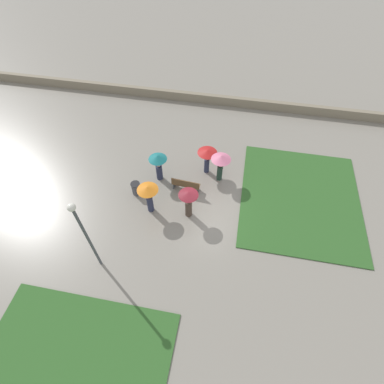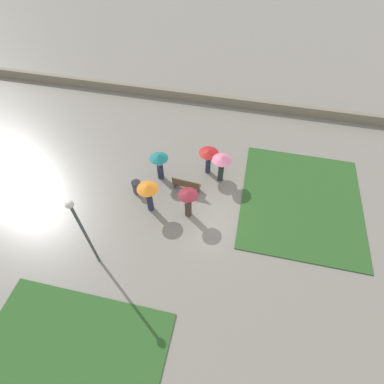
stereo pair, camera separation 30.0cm
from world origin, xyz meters
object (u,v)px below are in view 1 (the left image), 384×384
at_px(lamp_post, 83,230).
at_px(crowd_person_red, 207,155).
at_px(crowd_person_maroon, 188,200).
at_px(crowd_person_orange, 148,193).
at_px(park_bench, 186,185).
at_px(crowd_person_pink, 221,161).
at_px(crowd_person_teal, 158,162).
at_px(trash_bin, 136,188).

xyz_separation_m(lamp_post, crowd_person_red, (-3.99, -6.81, -1.65)).
xyz_separation_m(crowd_person_maroon, crowd_person_red, (-0.44, -3.27, 0.03)).
bearing_deg(crowd_person_orange, park_bench, -27.80).
bearing_deg(crowd_person_pink, crowd_person_orange, 162.77).
bearing_deg(crowd_person_teal, lamp_post, -148.79).
height_order(lamp_post, crowd_person_red, lamp_post).
height_order(park_bench, lamp_post, lamp_post).
height_order(trash_bin, crowd_person_teal, crowd_person_teal).
bearing_deg(crowd_person_maroon, crowd_person_red, -47.96).
bearing_deg(crowd_person_red, crowd_person_teal, 35.78).
relative_size(crowd_person_maroon, crowd_person_red, 1.09).
height_order(trash_bin, crowd_person_maroon, crowd_person_maroon).
xyz_separation_m(trash_bin, crowd_person_orange, (-1.10, 0.98, 1.02)).
xyz_separation_m(crowd_person_teal, crowd_person_maroon, (-2.15, 2.23, -0.03)).
bearing_deg(lamp_post, crowd_person_red, -120.39).
height_order(crowd_person_teal, crowd_person_pink, crowd_person_pink).
bearing_deg(lamp_post, trash_bin, -95.13).
bearing_deg(crowd_person_red, lamp_post, 73.55).
xyz_separation_m(crowd_person_teal, crowd_person_pink, (-3.42, -0.58, 0.14)).
bearing_deg(crowd_person_red, crowd_person_maroon, 96.25).
relative_size(lamp_post, crowd_person_teal, 2.54).
bearing_deg(lamp_post, crowd_person_maroon, -135.12).
xyz_separation_m(lamp_post, crowd_person_teal, (-1.40, -5.77, -1.66)).
bearing_deg(crowd_person_red, crowd_person_orange, 67.28).
distance_m(crowd_person_maroon, crowd_person_orange, 2.06).
distance_m(lamp_post, crowd_person_pink, 8.12).
xyz_separation_m(trash_bin, crowd_person_red, (-3.60, -2.37, 0.93)).
bearing_deg(crowd_person_teal, crowd_person_orange, -132.60).
distance_m(crowd_person_maroon, crowd_person_pink, 3.09).
xyz_separation_m(crowd_person_teal, crowd_person_orange, (-0.10, 2.31, 0.10)).
height_order(trash_bin, crowd_person_red, crowd_person_red).
relative_size(crowd_person_teal, crowd_person_red, 1.06).
bearing_deg(trash_bin, crowd_person_pink, -156.62).
xyz_separation_m(park_bench, crowd_person_maroon, (-0.48, 1.63, 0.83)).
relative_size(park_bench, crowd_person_teal, 0.88).
bearing_deg(crowd_person_red, park_bench, 74.63).
relative_size(crowd_person_maroon, crowd_person_pink, 1.00).
height_order(lamp_post, trash_bin, lamp_post).
bearing_deg(trash_bin, crowd_person_teal, -126.98).
distance_m(park_bench, crowd_person_maroon, 1.89).
xyz_separation_m(trash_bin, crowd_person_pink, (-4.42, -1.91, 1.06)).
distance_m(park_bench, trash_bin, 2.77).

